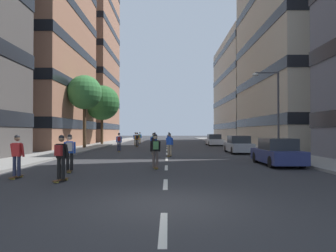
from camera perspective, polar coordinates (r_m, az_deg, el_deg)
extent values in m
plane|color=#333335|center=(38.74, 0.03, -3.82)|extent=(183.57, 183.57, 0.00)
cube|color=gray|center=(43.54, -12.07, -3.39)|extent=(3.30, 84.13, 0.14)
cube|color=gray|center=(43.51, 12.16, -3.39)|extent=(3.30, 84.13, 0.14)
cube|color=silver|center=(6.40, -0.70, -18.42)|extent=(0.16, 2.20, 0.01)
cube|color=silver|center=(11.26, -0.31, -10.77)|extent=(0.16, 2.20, 0.01)
cube|color=silver|center=(16.21, -0.16, -7.77)|extent=(0.16, 2.20, 0.01)
cube|color=silver|center=(21.19, -0.09, -6.17)|extent=(0.16, 2.20, 0.01)
cube|color=silver|center=(26.17, -0.04, -5.18)|extent=(0.16, 2.20, 0.01)
cube|color=silver|center=(31.16, 0.00, -4.50)|extent=(0.16, 2.20, 0.01)
cube|color=silver|center=(36.15, 0.02, -4.01)|extent=(0.16, 2.20, 0.01)
cube|color=silver|center=(41.14, 0.04, -3.64)|extent=(0.16, 2.20, 0.01)
cube|color=silver|center=(46.14, 0.05, -3.36)|extent=(0.16, 2.20, 0.01)
cube|color=silver|center=(51.14, 0.06, -3.12)|extent=(0.16, 2.20, 0.01)
cube|color=silver|center=(56.13, 0.07, -2.93)|extent=(0.16, 2.20, 0.01)
cube|color=silver|center=(61.13, 0.08, -2.77)|extent=(0.16, 2.20, 0.01)
cube|color=silver|center=(66.13, 0.08, -2.64)|extent=(0.16, 2.20, 0.01)
cube|color=silver|center=(71.13, 0.09, -2.52)|extent=(0.16, 2.20, 0.01)
cube|color=silver|center=(76.12, 0.10, -2.42)|extent=(0.16, 2.20, 0.01)
cube|color=#9E6B51|center=(43.01, -25.66, 15.06)|extent=(14.47, 17.31, 27.46)
cube|color=black|center=(41.36, -25.78, 0.27)|extent=(14.59, 17.43, 1.10)
cube|color=black|center=(41.70, -25.73, 6.56)|extent=(14.59, 17.43, 1.10)
cube|color=black|center=(42.54, -25.68, 12.69)|extent=(14.59, 17.43, 1.10)
cube|color=black|center=(43.84, -25.64, 18.51)|extent=(14.59, 17.43, 1.10)
cube|color=#9E6B51|center=(63.86, -16.69, 12.20)|extent=(14.47, 17.24, 32.86)
cube|color=black|center=(62.19, -16.75, -0.11)|extent=(14.59, 17.36, 1.10)
cube|color=black|center=(62.44, -16.73, 4.20)|extent=(14.59, 17.36, 1.10)
cube|color=black|center=(63.03, -16.71, 8.46)|extent=(14.59, 17.36, 1.10)
cube|color=black|center=(63.96, -16.68, 12.61)|extent=(14.59, 17.36, 1.10)
cube|color=black|center=(65.22, -16.66, 16.62)|extent=(14.59, 17.36, 1.10)
cube|color=black|center=(66.79, -16.64, 20.46)|extent=(14.59, 17.36, 1.10)
cube|color=#B2A893|center=(42.68, 25.77, 13.89)|extent=(14.47, 20.03, 25.60)
cube|color=black|center=(41.29, 25.87, 0.72)|extent=(14.59, 20.15, 1.10)
cube|color=black|center=(41.75, 25.82, 7.76)|extent=(14.59, 20.15, 1.10)
cube|color=black|center=(42.82, 25.77, 14.55)|extent=(14.59, 20.15, 1.10)
cube|color=#BCB29E|center=(62.61, 16.88, 6.17)|extent=(14.47, 23.42, 19.33)
cube|color=black|center=(62.14, 16.91, -0.03)|extent=(14.59, 23.54, 1.10)
cube|color=black|center=(62.40, 16.89, 4.41)|extent=(14.59, 23.54, 1.10)
cube|color=black|center=(63.04, 16.87, 8.79)|extent=(14.59, 23.54, 1.10)
cube|color=black|center=(64.03, 16.85, 13.06)|extent=(14.59, 23.54, 1.10)
cube|color=navy|center=(18.47, 19.79, -5.24)|extent=(1.80, 4.40, 0.70)
cube|color=#2D3338|center=(18.29, 19.94, -3.18)|extent=(1.60, 2.10, 0.64)
cylinder|color=black|center=(19.61, 16.15, -5.62)|extent=(0.22, 0.64, 0.64)
cylinder|color=black|center=(20.11, 20.56, -5.48)|extent=(0.22, 0.64, 0.64)
cylinder|color=black|center=(16.86, 18.89, -6.37)|extent=(0.22, 0.64, 0.64)
cylinder|color=black|center=(17.43, 23.90, -6.16)|extent=(0.22, 0.64, 0.64)
cube|color=silver|center=(41.49, 8.74, -2.88)|extent=(1.80, 4.40, 0.70)
cube|color=#2D3338|center=(41.33, 8.77, -1.96)|extent=(1.60, 2.10, 0.64)
cylinder|color=black|center=(42.83, 7.39, -3.11)|extent=(0.22, 0.64, 0.64)
cylinder|color=black|center=(43.06, 9.50, -3.09)|extent=(0.22, 0.64, 0.64)
cylinder|color=black|center=(39.95, 7.91, -3.26)|extent=(0.22, 0.64, 0.64)
cylinder|color=black|center=(40.20, 10.18, -3.24)|extent=(0.22, 0.64, 0.64)
cube|color=#B2B7BF|center=(27.57, 13.14, -3.84)|extent=(1.80, 4.40, 0.70)
cube|color=#2D3338|center=(27.40, 13.21, -2.46)|extent=(1.60, 2.10, 0.64)
cylinder|color=black|center=(28.83, 10.94, -4.14)|extent=(0.22, 0.64, 0.64)
cylinder|color=black|center=(29.18, 14.04, -4.09)|extent=(0.22, 0.64, 0.64)
cylinder|color=black|center=(26.00, 12.14, -4.48)|extent=(0.22, 0.64, 0.64)
cylinder|color=black|center=(26.37, 15.55, -4.42)|extent=(0.22, 0.64, 0.64)
cylinder|color=#4C3823|center=(34.87, -15.15, 0.04)|extent=(0.36, 0.36, 4.75)
sphere|color=#387A3D|center=(35.13, -15.12, 6.07)|extent=(3.77, 3.77, 3.77)
cylinder|color=#4C3823|center=(43.56, -12.04, -0.63)|extent=(0.36, 0.36, 4.05)
sphere|color=#2D6B33|center=(43.74, -12.02, 4.25)|extent=(4.85, 4.85, 4.85)
cylinder|color=#3F3F44|center=(25.59, 20.05, 2.38)|extent=(0.16, 0.16, 6.50)
cylinder|color=#3F3F44|center=(25.68, 18.09, 9.44)|extent=(1.80, 0.10, 0.10)
ellipsoid|color=silver|center=(25.39, 16.13, 9.20)|extent=(0.50, 0.30, 0.24)
cube|color=brown|center=(15.87, -2.20, -7.63)|extent=(0.33, 0.92, 0.02)
cylinder|color=#D8BF4C|center=(16.19, -2.32, -7.66)|extent=(0.19, 0.10, 0.07)
cylinder|color=#D8BF4C|center=(15.56, -2.07, -7.94)|extent=(0.19, 0.10, 0.07)
cylinder|color=#594C47|center=(15.82, -2.53, -6.15)|extent=(0.16, 0.16, 0.80)
cylinder|color=#594C47|center=(15.84, -1.87, -6.14)|extent=(0.16, 0.16, 0.80)
cube|color=black|center=(15.78, -2.20, -3.71)|extent=(0.35, 0.25, 0.55)
cylinder|color=black|center=(15.81, -3.01, -3.80)|extent=(0.12, 0.24, 0.55)
cylinder|color=black|center=(15.86, -1.43, -3.79)|extent=(0.12, 0.24, 0.55)
sphere|color=beige|center=(15.79, -2.20, -2.05)|extent=(0.22, 0.22, 0.22)
sphere|color=black|center=(15.79, -2.20, -1.87)|extent=(0.21, 0.21, 0.21)
cube|color=#4C8C4C|center=(15.60, -2.13, -3.63)|extent=(0.28, 0.20, 0.40)
cube|color=brown|center=(30.00, -2.39, -4.49)|extent=(0.31, 0.92, 0.02)
cylinder|color=#D8BF4C|center=(30.32, -2.28, -4.54)|extent=(0.19, 0.09, 0.07)
cylinder|color=#D8BF4C|center=(29.69, -2.50, -4.62)|extent=(0.19, 0.09, 0.07)
cylinder|color=#2D334C|center=(29.99, -2.56, -3.70)|extent=(0.16, 0.16, 0.80)
cylinder|color=#2D334C|center=(29.96, -2.22, -3.70)|extent=(0.16, 0.16, 0.80)
cube|color=green|center=(29.95, -2.39, -2.41)|extent=(0.34, 0.24, 0.55)
cylinder|color=green|center=(30.04, -2.78, -2.46)|extent=(0.12, 0.24, 0.55)
cylinder|color=green|center=(29.97, -1.96, -2.46)|extent=(0.12, 0.24, 0.55)
sphere|color=#997051|center=(29.96, -2.38, -1.54)|extent=(0.22, 0.22, 0.22)
sphere|color=black|center=(29.96, -2.38, -1.45)|extent=(0.21, 0.21, 0.21)
cube|color=black|center=(29.77, -2.45, -2.36)|extent=(0.28, 0.19, 0.40)
cube|color=brown|center=(14.02, -26.23, -8.41)|extent=(0.22, 0.90, 0.02)
cylinder|color=#D8BF4C|center=(14.31, -25.64, -8.45)|extent=(0.18, 0.07, 0.07)
cylinder|color=#D8BF4C|center=(13.74, -26.86, -8.76)|extent=(0.18, 0.07, 0.07)
cylinder|color=#2D334C|center=(14.01, -26.55, -6.72)|extent=(0.14, 0.14, 0.80)
cylinder|color=#2D334C|center=(13.93, -25.89, -6.76)|extent=(0.14, 0.14, 0.80)
cube|color=red|center=(13.92, -26.20, -3.97)|extent=(0.32, 0.21, 0.55)
cylinder|color=red|center=(14.07, -26.90, -4.05)|extent=(0.09, 0.23, 0.55)
cylinder|color=red|center=(13.86, -25.30, -4.11)|extent=(0.09, 0.23, 0.55)
sphere|color=#997051|center=(13.92, -26.15, -2.10)|extent=(0.22, 0.22, 0.22)
sphere|color=black|center=(13.92, -26.15, -1.89)|extent=(0.21, 0.21, 0.21)
cube|color=brown|center=(37.48, -5.60, -3.78)|extent=(0.27, 0.91, 0.02)
cylinder|color=#D8BF4C|center=(37.81, -5.60, -3.83)|extent=(0.19, 0.08, 0.07)
cylinder|color=#D8BF4C|center=(37.17, -5.61, -3.88)|extent=(0.19, 0.08, 0.07)
cylinder|color=black|center=(37.47, -5.74, -3.15)|extent=(0.15, 0.15, 0.80)
cylinder|color=black|center=(37.46, -5.47, -3.15)|extent=(0.15, 0.15, 0.80)
cube|color=orange|center=(37.45, -5.60, -2.12)|extent=(0.34, 0.23, 0.55)
cylinder|color=orange|center=(37.50, -5.94, -2.16)|extent=(0.11, 0.24, 0.55)
cylinder|color=orange|center=(37.49, -5.26, -2.16)|extent=(0.11, 0.24, 0.55)
sphere|color=#997051|center=(37.46, -5.60, -1.42)|extent=(0.22, 0.22, 0.22)
sphere|color=black|center=(37.46, -5.60, -1.35)|extent=(0.21, 0.21, 0.21)
cube|color=black|center=(37.27, -5.61, -2.08)|extent=(0.27, 0.18, 0.40)
cube|color=brown|center=(41.65, 0.36, -3.51)|extent=(0.23, 0.91, 0.02)
cylinder|color=#D8BF4C|center=(41.97, 0.34, -3.55)|extent=(0.18, 0.08, 0.07)
cylinder|color=#D8BF4C|center=(41.33, 0.37, -3.59)|extent=(0.18, 0.08, 0.07)
cylinder|color=#2D334C|center=(41.63, 0.23, -2.94)|extent=(0.14, 0.14, 0.80)
cylinder|color=#2D334C|center=(41.63, 0.48, -2.94)|extent=(0.14, 0.14, 0.80)
cube|color=blue|center=(41.61, 0.36, -2.01)|extent=(0.33, 0.21, 0.55)
cylinder|color=blue|center=(41.65, 0.05, -2.05)|extent=(0.10, 0.23, 0.55)
cylinder|color=blue|center=(41.67, 0.66, -2.05)|extent=(0.10, 0.23, 0.55)
sphere|color=#997051|center=(41.63, 0.36, -1.38)|extent=(0.22, 0.22, 0.22)
sphere|color=black|center=(41.63, 0.36, -1.31)|extent=(0.21, 0.21, 0.21)
cube|color=brown|center=(41.64, -5.94, -3.50)|extent=(0.29, 0.92, 0.02)
cylinder|color=#D8BF4C|center=(41.96, -5.94, -3.55)|extent=(0.19, 0.09, 0.07)
cylinder|color=#D8BF4C|center=(41.32, -5.94, -3.59)|extent=(0.19, 0.09, 0.07)
cylinder|color=tan|center=(41.62, -6.07, -2.93)|extent=(0.15, 0.15, 0.80)
cylinder|color=tan|center=(41.62, -5.82, -2.93)|extent=(0.15, 0.15, 0.80)
cube|color=blue|center=(41.60, -5.94, -2.00)|extent=(0.34, 0.23, 0.55)
cylinder|color=blue|center=(41.65, -6.24, -2.04)|extent=(0.11, 0.24, 0.55)
cylinder|color=blue|center=(41.65, -5.64, -2.04)|extent=(0.11, 0.24, 0.55)
sphere|color=beige|center=(41.62, -5.94, -1.38)|extent=(0.22, 0.22, 0.22)
sphere|color=black|center=(41.62, -5.94, -1.31)|extent=(0.21, 0.21, 0.21)
cube|color=beige|center=(41.42, -5.94, -1.97)|extent=(0.28, 0.19, 0.40)
cube|color=brown|center=(23.29, 0.45, -5.50)|extent=(0.38, 0.92, 0.02)
cylinder|color=#D8BF4C|center=(23.60, 0.60, -5.56)|extent=(0.19, 0.10, 0.07)
cylinder|color=#D8BF4C|center=(22.98, 0.29, -5.68)|extent=(0.19, 0.10, 0.07)
cylinder|color=tan|center=(23.28, 0.23, -4.49)|extent=(0.17, 0.17, 0.80)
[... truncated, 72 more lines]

